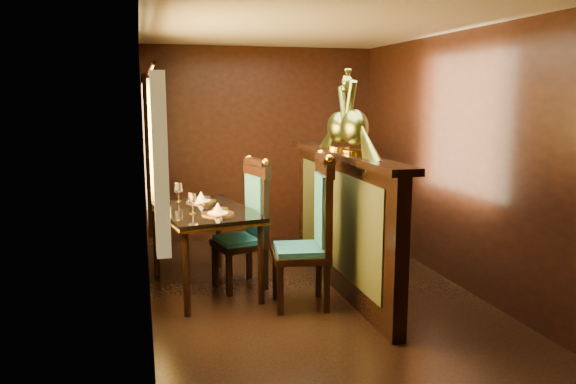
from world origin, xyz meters
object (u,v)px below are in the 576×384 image
peacock_right (339,114)px  chair_right (250,220)px  dining_table (203,216)px  chair_left (315,227)px  peacock_left (355,111)px

peacock_right → chair_right: bearing=166.1°
dining_table → chair_left: size_ratio=1.07×
peacock_left → peacock_right: 0.40m
chair_left → chair_right: 0.81m
dining_table → chair_left: (0.92, -0.68, -0.01)m
dining_table → chair_right: (0.46, -0.01, -0.06)m
dining_table → chair_right: chair_right is taller
peacock_left → chair_left: bearing=-171.3°
peacock_right → peacock_left: bearing=-90.0°
peacock_left → chair_right: bearing=144.0°
dining_table → peacock_left: size_ratio=1.95×
chair_left → peacock_right: (0.38, 0.46, 0.98)m
dining_table → peacock_right: size_ratio=2.12×
chair_right → peacock_right: (0.84, -0.21, 1.04)m
dining_table → chair_left: 1.14m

